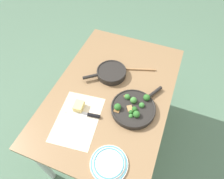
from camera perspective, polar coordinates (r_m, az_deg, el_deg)
name	(u,v)px	position (r m, az deg, el deg)	size (l,w,h in m)	color
ground_plane	(112,135)	(2.13, 0.00, -12.99)	(14.00, 14.00, 0.00)	#51755B
dining_table_red	(112,98)	(1.53, 0.00, -2.46)	(1.26, 0.84, 0.78)	olive
skillet_broccoli	(133,108)	(1.35, 6.12, -5.23)	(0.40, 0.30, 0.08)	black
skillet_eggs	(111,73)	(1.53, -0.24, 4.84)	(0.26, 0.30, 0.06)	black
wooden_spoon	(126,69)	(1.59, 3.96, 5.96)	(0.15, 0.37, 0.02)	#A87A4C
parchment_sheet	(78,119)	(1.35, -9.78, -8.32)	(0.43, 0.32, 0.00)	beige
grater_knife	(87,114)	(1.35, -7.12, -7.07)	(0.06, 0.25, 0.02)	silver
cheese_block	(79,106)	(1.37, -9.46, -4.74)	(0.08, 0.07, 0.05)	#EFD67A
dinner_plate_stack	(109,163)	(1.21, -0.87, -20.38)	(0.22, 0.22, 0.03)	silver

